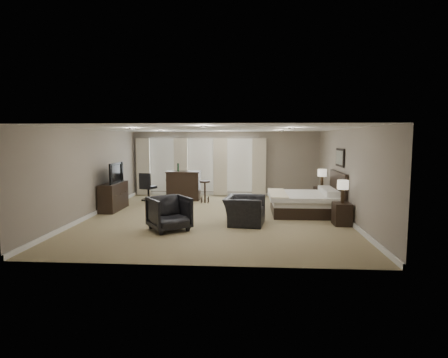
# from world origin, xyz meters

# --- Properties ---
(room) EXTENTS (7.60, 8.60, 2.64)m
(room) POSITION_xyz_m (0.00, 0.00, 1.30)
(room) COLOR #877956
(room) RESTS_ON ground
(window_bay) EXTENTS (5.25, 0.20, 2.30)m
(window_bay) POSITION_xyz_m (-1.00, 4.11, 1.20)
(window_bay) COLOR silver
(window_bay) RESTS_ON room
(bed) EXTENTS (2.07, 1.98, 1.32)m
(bed) POSITION_xyz_m (2.58, 0.69, 0.66)
(bed) COLOR silver
(bed) RESTS_ON ground
(nightstand_near) EXTENTS (0.45, 0.55, 0.60)m
(nightstand_near) POSITION_xyz_m (3.47, -0.76, 0.30)
(nightstand_near) COLOR black
(nightstand_near) RESTS_ON ground
(nightstand_far) EXTENTS (0.48, 0.59, 0.64)m
(nightstand_far) POSITION_xyz_m (3.47, 2.14, 0.32)
(nightstand_far) COLOR black
(nightstand_far) RESTS_ON ground
(lamp_near) EXTENTS (0.30, 0.30, 0.62)m
(lamp_near) POSITION_xyz_m (3.47, -0.76, 0.91)
(lamp_near) COLOR beige
(lamp_near) RESTS_ON nightstand_near
(lamp_far) EXTENTS (0.31, 0.31, 0.63)m
(lamp_far) POSITION_xyz_m (3.47, 2.14, 0.96)
(lamp_far) COLOR beige
(lamp_far) RESTS_ON nightstand_far
(wall_art) EXTENTS (0.04, 0.96, 0.56)m
(wall_art) POSITION_xyz_m (3.70, 0.69, 1.75)
(wall_art) COLOR slate
(wall_art) RESTS_ON room
(dresser) EXTENTS (0.49, 1.52, 0.88)m
(dresser) POSITION_xyz_m (-3.45, 0.92, 0.44)
(dresser) COLOR black
(dresser) RESTS_ON ground
(tv) EXTENTS (0.66, 1.15, 0.15)m
(tv) POSITION_xyz_m (-3.45, 0.92, 0.96)
(tv) COLOR black
(tv) RESTS_ON dresser
(armchair_near) EXTENTS (0.91, 1.26, 1.02)m
(armchair_near) POSITION_xyz_m (0.85, -0.82, 0.51)
(armchair_near) COLOR black
(armchair_near) RESTS_ON ground
(armchair_far) EXTENTS (1.26, 1.25, 0.96)m
(armchair_far) POSITION_xyz_m (-1.06, -1.64, 0.48)
(armchair_far) COLOR black
(armchair_far) RESTS_ON ground
(bar_counter) EXTENTS (1.26, 0.66, 1.10)m
(bar_counter) POSITION_xyz_m (-1.51, 3.04, 0.55)
(bar_counter) COLOR black
(bar_counter) RESTS_ON ground
(bar_stool_left) EXTENTS (0.42, 0.42, 0.70)m
(bar_stool_left) POSITION_xyz_m (-2.19, 3.74, 0.35)
(bar_stool_left) COLOR black
(bar_stool_left) RESTS_ON ground
(bar_stool_right) EXTENTS (0.47, 0.47, 0.80)m
(bar_stool_right) POSITION_xyz_m (-0.64, 2.47, 0.40)
(bar_stool_right) COLOR black
(bar_stool_right) RESTS_ON ground
(desk_chair) EXTENTS (0.68, 0.68, 1.06)m
(desk_chair) POSITION_xyz_m (-2.81, 2.80, 0.53)
(desk_chair) COLOR black
(desk_chair) RESTS_ON ground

